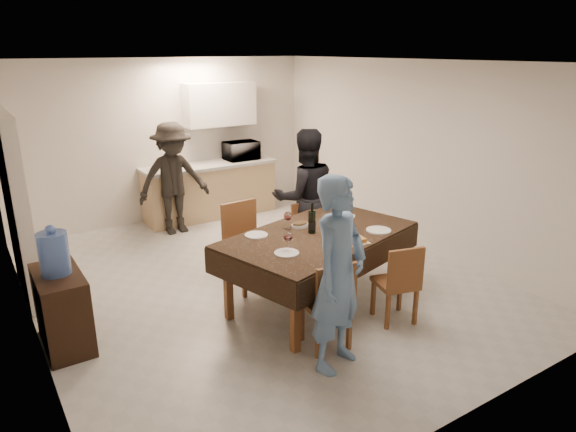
# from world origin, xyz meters

# --- Properties ---
(floor) EXTENTS (5.00, 6.00, 0.02)m
(floor) POSITION_xyz_m (0.00, 0.00, 0.00)
(floor) COLOR #A7A7A2
(floor) RESTS_ON ground
(ceiling) EXTENTS (5.00, 6.00, 0.02)m
(ceiling) POSITION_xyz_m (0.00, 0.00, 2.60)
(ceiling) COLOR white
(ceiling) RESTS_ON wall_back
(wall_back) EXTENTS (5.00, 0.02, 2.60)m
(wall_back) POSITION_xyz_m (0.00, 3.00, 1.30)
(wall_back) COLOR silver
(wall_back) RESTS_ON floor
(wall_front) EXTENTS (5.00, 0.02, 2.60)m
(wall_front) POSITION_xyz_m (0.00, -3.00, 1.30)
(wall_front) COLOR silver
(wall_front) RESTS_ON floor
(wall_left) EXTENTS (0.02, 6.00, 2.60)m
(wall_left) POSITION_xyz_m (-2.50, 0.00, 1.30)
(wall_left) COLOR silver
(wall_left) RESTS_ON floor
(wall_right) EXTENTS (0.02, 6.00, 2.60)m
(wall_right) POSITION_xyz_m (2.50, 0.00, 1.30)
(wall_right) COLOR silver
(wall_right) RESTS_ON floor
(stub_partition) EXTENTS (0.15, 1.40, 2.10)m
(stub_partition) POSITION_xyz_m (-2.42, 1.20, 1.05)
(stub_partition) COLOR silver
(stub_partition) RESTS_ON floor
(kitchen_base_cabinet) EXTENTS (2.20, 0.60, 0.86)m
(kitchen_base_cabinet) POSITION_xyz_m (0.60, 2.68, 0.43)
(kitchen_base_cabinet) COLOR tan
(kitchen_base_cabinet) RESTS_ON floor
(kitchen_worktop) EXTENTS (2.24, 0.64, 0.05)m
(kitchen_worktop) POSITION_xyz_m (0.60, 2.68, 0.89)
(kitchen_worktop) COLOR #B3B3AE
(kitchen_worktop) RESTS_ON kitchen_base_cabinet
(upper_cabinet) EXTENTS (1.20, 0.34, 0.70)m
(upper_cabinet) POSITION_xyz_m (0.90, 2.82, 1.85)
(upper_cabinet) COLOR white
(upper_cabinet) RESTS_ON wall_back
(dining_table) EXTENTS (2.38, 1.75, 0.83)m
(dining_table) POSITION_xyz_m (0.27, -0.85, 0.79)
(dining_table) COLOR black
(dining_table) RESTS_ON floor
(chair_near_left) EXTENTS (0.46, 0.46, 0.49)m
(chair_near_left) POSITION_xyz_m (-0.18, -1.69, 0.55)
(chair_near_left) COLOR brown
(chair_near_left) RESTS_ON floor
(chair_near_right) EXTENTS (0.48, 0.49, 0.47)m
(chair_near_right) POSITION_xyz_m (0.72, -1.68, 0.53)
(chair_near_right) COLOR brown
(chair_near_right) RESTS_ON floor
(chair_far_left) EXTENTS (0.49, 0.49, 0.55)m
(chair_far_left) POSITION_xyz_m (-0.18, -0.20, 0.63)
(chair_far_left) COLOR brown
(chair_far_left) RESTS_ON floor
(chair_far_right) EXTENTS (0.44, 0.44, 0.47)m
(chair_far_right) POSITION_xyz_m (0.72, -0.18, 0.53)
(chair_far_right) COLOR brown
(chair_far_right) RESTS_ON floor
(console) EXTENTS (0.40, 0.81, 0.75)m
(console) POSITION_xyz_m (-2.28, -0.23, 0.37)
(console) COLOR black
(console) RESTS_ON floor
(water_jug) EXTENTS (0.27, 0.27, 0.40)m
(water_jug) POSITION_xyz_m (-2.28, -0.23, 0.95)
(water_jug) COLOR #547CD4
(water_jug) RESTS_ON console
(wine_bottle) EXTENTS (0.08, 0.08, 0.34)m
(wine_bottle) POSITION_xyz_m (0.22, -0.80, 1.00)
(wine_bottle) COLOR black
(wine_bottle) RESTS_ON dining_table
(water_pitcher) EXTENTS (0.14, 0.14, 0.21)m
(water_pitcher) POSITION_xyz_m (0.62, -0.90, 0.93)
(water_pitcher) COLOR white
(water_pitcher) RESTS_ON dining_table
(savoury_tart) EXTENTS (0.41, 0.33, 0.05)m
(savoury_tart) POSITION_xyz_m (0.37, -1.23, 0.85)
(savoury_tart) COLOR gold
(savoury_tart) RESTS_ON dining_table
(salad_bowl) EXTENTS (0.17, 0.17, 0.06)m
(salad_bowl) POSITION_xyz_m (0.57, -0.67, 0.86)
(salad_bowl) COLOR silver
(salad_bowl) RESTS_ON dining_table
(mushroom_dish) EXTENTS (0.19, 0.19, 0.03)m
(mushroom_dish) POSITION_xyz_m (0.22, -0.57, 0.85)
(mushroom_dish) COLOR silver
(mushroom_dish) RESTS_ON dining_table
(wine_glass_a) EXTENTS (0.09, 0.09, 0.21)m
(wine_glass_a) POSITION_xyz_m (-0.28, -1.10, 0.93)
(wine_glass_a) COLOR white
(wine_glass_a) RESTS_ON dining_table
(wine_glass_b) EXTENTS (0.08, 0.08, 0.18)m
(wine_glass_b) POSITION_xyz_m (0.82, -0.60, 0.92)
(wine_glass_b) COLOR white
(wine_glass_b) RESTS_ON dining_table
(wine_glass_c) EXTENTS (0.09, 0.09, 0.20)m
(wine_glass_c) POSITION_xyz_m (0.07, -0.55, 0.93)
(wine_glass_c) COLOR white
(wine_glass_c) RESTS_ON dining_table
(plate_near_left) EXTENTS (0.24, 0.24, 0.01)m
(plate_near_left) POSITION_xyz_m (-0.33, -1.15, 0.84)
(plate_near_left) COLOR silver
(plate_near_left) RESTS_ON dining_table
(plate_near_right) EXTENTS (0.27, 0.27, 0.02)m
(plate_near_right) POSITION_xyz_m (0.87, -1.15, 0.84)
(plate_near_right) COLOR silver
(plate_near_right) RESTS_ON dining_table
(plate_far_left) EXTENTS (0.25, 0.25, 0.01)m
(plate_far_left) POSITION_xyz_m (-0.33, -0.55, 0.84)
(plate_far_left) COLOR silver
(plate_far_left) RESTS_ON dining_table
(plate_far_right) EXTENTS (0.26, 0.26, 0.02)m
(plate_far_right) POSITION_xyz_m (0.87, -0.55, 0.84)
(plate_far_right) COLOR silver
(plate_far_right) RESTS_ON dining_table
(microwave) EXTENTS (0.56, 0.38, 0.31)m
(microwave) POSITION_xyz_m (1.21, 2.68, 1.07)
(microwave) COLOR white
(microwave) RESTS_ON kitchen_worktop
(person_near) EXTENTS (0.75, 0.63, 1.76)m
(person_near) POSITION_xyz_m (-0.28, -1.90, 0.88)
(person_near) COLOR #5F84B1
(person_near) RESTS_ON floor
(person_far) EXTENTS (1.01, 0.88, 1.78)m
(person_far) POSITION_xyz_m (0.82, 0.20, 0.89)
(person_far) COLOR black
(person_far) RESTS_ON floor
(person_kitchen) EXTENTS (1.10, 0.63, 1.71)m
(person_kitchen) POSITION_xyz_m (-0.20, 2.23, 0.85)
(person_kitchen) COLOR black
(person_kitchen) RESTS_ON floor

